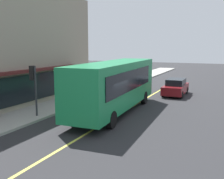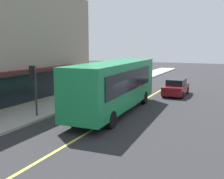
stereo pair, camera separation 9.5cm
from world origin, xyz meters
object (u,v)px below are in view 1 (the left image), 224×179
(traffic_light, at_px, (33,79))
(car_maroon, at_px, (176,87))
(pedestrian_waiting, at_px, (93,80))
(bus, at_px, (115,84))

(traffic_light, distance_m, car_maroon, 13.75)
(traffic_light, bearing_deg, car_maroon, -29.25)
(traffic_light, height_order, pedestrian_waiting, traffic_light)
(traffic_light, relative_size, car_maroon, 0.74)
(car_maroon, height_order, pedestrian_waiting, pedestrian_waiting)
(bus, height_order, traffic_light, bus)
(car_maroon, bearing_deg, bus, 163.60)
(traffic_light, xyz_separation_m, pedestrian_waiting, (9.65, 0.96, -1.27))
(car_maroon, relative_size, pedestrian_waiting, 2.35)
(traffic_light, distance_m, pedestrian_waiting, 9.78)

